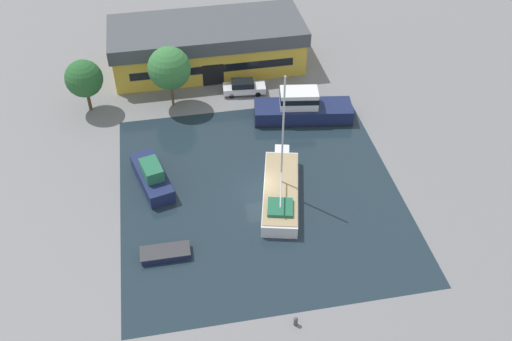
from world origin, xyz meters
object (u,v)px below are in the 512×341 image
(motor_cruiser, at_px, (302,108))
(cabin_boat, at_px, (152,176))
(quay_tree_near_building, at_px, (169,68))
(small_dinghy, at_px, (165,253))
(parked_car, at_px, (244,87))
(warehouse_building, at_px, (208,45))
(quay_tree_by_water, at_px, (84,79))
(sailboat_moored, at_px, (281,190))

(motor_cruiser, distance_m, cabin_boat, 17.78)
(quay_tree_near_building, height_order, small_dinghy, quay_tree_near_building)
(small_dinghy, bearing_deg, quay_tree_near_building, -5.63)
(motor_cruiser, bearing_deg, parked_car, 50.81)
(warehouse_building, relative_size, quay_tree_by_water, 3.83)
(small_dinghy, bearing_deg, parked_car, -24.39)
(warehouse_building, distance_m, cabin_boat, 21.68)
(quay_tree_by_water, relative_size, small_dinghy, 1.45)
(sailboat_moored, relative_size, small_dinghy, 3.05)
(quay_tree_by_water, distance_m, motor_cruiser, 23.06)
(parked_car, xyz_separation_m, small_dinghy, (-10.24, -22.31, -0.49))
(warehouse_building, xyz_separation_m, quay_tree_by_water, (-13.76, -6.97, 1.20))
(warehouse_building, distance_m, sailboat_moored, 24.39)
(small_dinghy, bearing_deg, warehouse_building, -13.36)
(sailboat_moored, distance_m, motor_cruiser, 12.36)
(motor_cruiser, height_order, small_dinghy, motor_cruiser)
(motor_cruiser, bearing_deg, quay_tree_by_water, 84.18)
(quay_tree_by_water, height_order, sailboat_moored, sailboat_moored)
(warehouse_building, height_order, sailboat_moored, sailboat_moored)
(warehouse_building, relative_size, sailboat_moored, 1.83)
(quay_tree_near_building, relative_size, sailboat_moored, 0.56)
(quay_tree_near_building, bearing_deg, small_dinghy, -95.90)
(warehouse_building, relative_size, cabin_boat, 3.18)
(sailboat_moored, height_order, motor_cruiser, sailboat_moored)
(small_dinghy, bearing_deg, cabin_boat, 4.04)
(quay_tree_near_building, distance_m, small_dinghy, 22.06)
(small_dinghy, bearing_deg, quay_tree_by_water, 17.04)
(quay_tree_by_water, height_order, motor_cruiser, quay_tree_by_water)
(quay_tree_near_building, distance_m, quay_tree_by_water, 8.96)
(warehouse_building, relative_size, small_dinghy, 5.57)
(motor_cruiser, bearing_deg, quay_tree_near_building, 77.87)
(warehouse_building, bearing_deg, quay_tree_near_building, -122.84)
(parked_car, relative_size, small_dinghy, 1.20)
(quay_tree_by_water, bearing_deg, sailboat_moored, -44.39)
(sailboat_moored, xyz_separation_m, cabin_boat, (-11.33, 3.83, 0.20))
(quay_tree_by_water, xyz_separation_m, parked_car, (16.93, 0.11, -3.12))
(cabin_boat, bearing_deg, quay_tree_by_water, 100.26)
(quay_tree_near_building, bearing_deg, sailboat_moored, -62.55)
(parked_car, height_order, sailboat_moored, sailboat_moored)
(parked_car, height_order, small_dinghy, parked_car)
(quay_tree_by_water, bearing_deg, parked_car, 0.38)
(parked_car, distance_m, motor_cruiser, 7.83)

